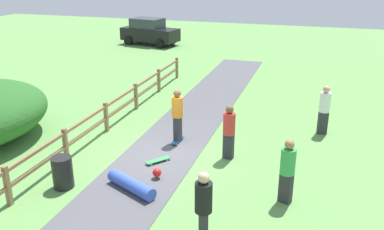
# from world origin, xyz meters

# --- Properties ---
(ground_plane) EXTENTS (60.00, 60.00, 0.00)m
(ground_plane) POSITION_xyz_m (0.00, 0.00, 0.00)
(ground_plane) COLOR #60934C
(asphalt_path) EXTENTS (2.40, 28.00, 0.02)m
(asphalt_path) POSITION_xyz_m (0.00, 0.00, 0.01)
(asphalt_path) COLOR #515156
(asphalt_path) RESTS_ON ground_plane
(wooden_fence) EXTENTS (0.12, 18.12, 1.10)m
(wooden_fence) POSITION_xyz_m (-2.60, 0.00, 0.67)
(wooden_fence) COLOR olive
(wooden_fence) RESTS_ON ground_plane
(trash_bin) EXTENTS (0.56, 0.56, 0.90)m
(trash_bin) POSITION_xyz_m (-1.80, -2.66, 0.45)
(trash_bin) COLOR black
(trash_bin) RESTS_ON ground_plane
(skater_riding) EXTENTS (0.40, 0.81, 1.86)m
(skater_riding) POSITION_xyz_m (0.20, 1.13, 1.06)
(skater_riding) COLOR #265999
(skater_riding) RESTS_ON asphalt_path
(skater_fallen) EXTENTS (1.64, 1.49, 0.36)m
(skater_fallen) POSITION_xyz_m (0.11, -2.25, 0.20)
(skater_fallen) COLOR blue
(skater_fallen) RESTS_ON asphalt_path
(skateboard_loose) EXTENTS (0.65, 0.75, 0.08)m
(skateboard_loose) POSITION_xyz_m (0.13, -0.53, 0.09)
(skateboard_loose) COLOR #338C4C
(skateboard_loose) RESTS_ON asphalt_path
(bystander_black) EXTENTS (0.48, 0.48, 1.76)m
(bystander_black) POSITION_xyz_m (2.54, -3.86, 0.97)
(bystander_black) COLOR #2D2D33
(bystander_black) RESTS_ON ground_plane
(bystander_white) EXTENTS (0.49, 0.49, 1.80)m
(bystander_white) POSITION_xyz_m (4.91, 3.41, 0.99)
(bystander_white) COLOR #2D2D33
(bystander_white) RESTS_ON ground_plane
(bystander_green) EXTENTS (0.50, 0.50, 1.75)m
(bystander_green) POSITION_xyz_m (4.09, -1.59, 0.97)
(bystander_green) COLOR #2D2D33
(bystander_green) RESTS_ON ground_plane
(bystander_red) EXTENTS (0.43, 0.43, 1.76)m
(bystander_red) POSITION_xyz_m (2.13, 0.44, 0.97)
(bystander_red) COLOR #2D2D33
(bystander_red) RESTS_ON ground_plane
(parked_car_black) EXTENTS (4.44, 2.57, 1.92)m
(parked_car_black) POSITION_xyz_m (-7.61, 17.17, 0.96)
(parked_car_black) COLOR black
(parked_car_black) RESTS_ON ground_plane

